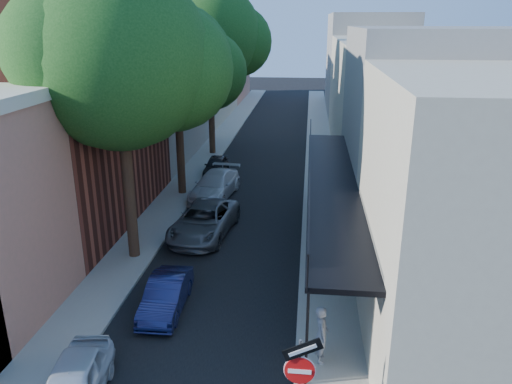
% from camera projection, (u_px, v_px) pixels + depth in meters
% --- Properties ---
extents(road_surface, '(6.00, 64.00, 0.01)m').
position_uv_depth(road_surface, '(268.00, 146.00, 39.00)').
color(road_surface, black).
rests_on(road_surface, ground).
extents(sidewalk_left, '(2.00, 64.00, 0.12)m').
position_uv_depth(sidewalk_left, '(217.00, 144.00, 39.39)').
color(sidewalk_left, gray).
rests_on(sidewalk_left, ground).
extents(sidewalk_right, '(2.00, 64.00, 0.12)m').
position_uv_depth(sidewalk_right, '(319.00, 146.00, 38.58)').
color(sidewalk_right, gray).
rests_on(sidewalk_right, ground).
extents(buildings_left, '(10.10, 59.10, 12.00)m').
position_uv_depth(buildings_left, '(143.00, 82.00, 37.18)').
color(buildings_left, '#B1745B').
rests_on(buildings_left, ground).
extents(buildings_right, '(9.80, 55.00, 10.00)m').
position_uv_depth(buildings_right, '(391.00, 91.00, 36.17)').
color(buildings_right, '#B9B299').
rests_on(buildings_right, ground).
extents(sign_post, '(0.89, 0.17, 2.99)m').
position_uv_depth(sign_post, '(300.00, 375.00, 10.73)').
color(sign_post, '#595B60').
rests_on(sign_post, ground).
extents(oak_near, '(7.48, 6.80, 11.42)m').
position_uv_depth(oak_near, '(132.00, 60.00, 18.22)').
color(oak_near, '#362415').
rests_on(oak_near, ground).
extents(oak_mid, '(6.60, 6.00, 10.20)m').
position_uv_depth(oak_mid, '(184.00, 65.00, 25.99)').
color(oak_mid, '#362415').
rests_on(oak_mid, ground).
extents(oak_far, '(7.70, 7.00, 11.90)m').
position_uv_depth(oak_far, '(216.00, 36.00, 34.09)').
color(oak_far, '#362415').
rests_on(oak_far, ground).
extents(parked_car_b, '(1.27, 3.43, 1.12)m').
position_uv_depth(parked_car_b, '(166.00, 295.00, 16.68)').
color(parked_car_b, '#161B47').
rests_on(parked_car_b, ground).
extents(parked_car_c, '(2.82, 5.20, 1.38)m').
position_uv_depth(parked_car_c, '(204.00, 221.00, 22.52)').
color(parked_car_c, '#58595F').
rests_on(parked_car_c, ground).
extents(parked_car_d, '(2.54, 4.96, 1.38)m').
position_uv_depth(parked_car_d, '(215.00, 185.00, 27.42)').
color(parked_car_d, silver).
rests_on(parked_car_d, ground).
extents(parked_car_e, '(1.36, 3.34, 1.14)m').
position_uv_depth(parked_car_e, '(216.00, 165.00, 31.62)').
color(parked_car_e, black).
rests_on(parked_car_e, ground).
extents(pedestrian, '(0.46, 0.66, 1.72)m').
position_uv_depth(pedestrian, '(321.00, 334.00, 13.90)').
color(pedestrian, gray).
rests_on(pedestrian, sidewalk_right).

